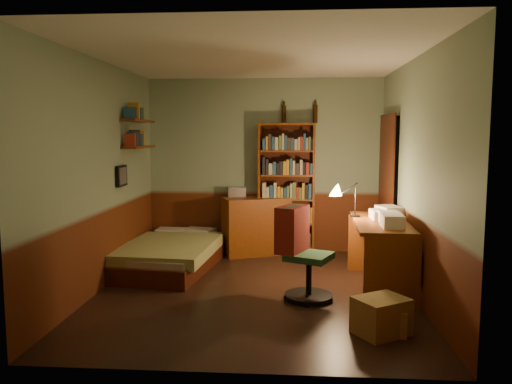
# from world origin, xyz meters

# --- Properties ---
(floor) EXTENTS (3.50, 4.00, 0.02)m
(floor) POSITION_xyz_m (0.00, 0.00, -0.01)
(floor) COLOR black
(floor) RESTS_ON ground
(ceiling) EXTENTS (3.50, 4.00, 0.02)m
(ceiling) POSITION_xyz_m (0.00, 0.00, 2.61)
(ceiling) COLOR silver
(ceiling) RESTS_ON wall_back
(wall_back) EXTENTS (3.50, 0.02, 2.60)m
(wall_back) POSITION_xyz_m (0.00, 2.01, 1.30)
(wall_back) COLOR gray
(wall_back) RESTS_ON ground
(wall_left) EXTENTS (0.02, 4.00, 2.60)m
(wall_left) POSITION_xyz_m (-1.76, 0.00, 1.30)
(wall_left) COLOR gray
(wall_left) RESTS_ON ground
(wall_right) EXTENTS (0.02, 4.00, 2.60)m
(wall_right) POSITION_xyz_m (1.76, 0.00, 1.30)
(wall_right) COLOR gray
(wall_right) RESTS_ON ground
(wall_front) EXTENTS (3.50, 0.02, 2.60)m
(wall_front) POSITION_xyz_m (0.00, -2.01, 1.30)
(wall_front) COLOR gray
(wall_front) RESTS_ON ground
(doorway) EXTENTS (0.06, 0.90, 2.00)m
(doorway) POSITION_xyz_m (1.72, 1.30, 1.00)
(doorway) COLOR black
(doorway) RESTS_ON ground
(door_trim) EXTENTS (0.02, 0.98, 2.08)m
(door_trim) POSITION_xyz_m (1.69, 1.30, 1.00)
(door_trim) COLOR #3B160A
(door_trim) RESTS_ON ground
(bed) EXTENTS (1.34, 2.15, 0.60)m
(bed) POSITION_xyz_m (-1.19, 0.97, 0.30)
(bed) COLOR olive
(bed) RESTS_ON ground
(dresser) EXTENTS (1.06, 0.79, 0.84)m
(dresser) POSITION_xyz_m (-0.11, 1.76, 0.42)
(dresser) COLOR #6A300E
(dresser) RESTS_ON ground
(mini_stereo) EXTENTS (0.29, 0.24, 0.14)m
(mini_stereo) POSITION_xyz_m (-0.41, 1.89, 0.91)
(mini_stereo) COLOR #B2B2B7
(mini_stereo) RESTS_ON dresser
(bookshelf) EXTENTS (0.84, 0.31, 1.94)m
(bookshelf) POSITION_xyz_m (0.34, 1.85, 0.97)
(bookshelf) COLOR #6A300E
(bookshelf) RESTS_ON ground
(bottle_left) EXTENTS (0.08, 0.08, 0.26)m
(bottle_left) POSITION_xyz_m (0.29, 1.96, 2.06)
(bottle_left) COLOR black
(bottle_left) RESTS_ON bookshelf
(bottle_right) EXTENTS (0.08, 0.08, 0.27)m
(bottle_right) POSITION_xyz_m (0.75, 1.96, 2.07)
(bottle_right) COLOR black
(bottle_right) RESTS_ON bookshelf
(desk) EXTENTS (0.67, 1.47, 0.78)m
(desk) POSITION_xyz_m (1.44, 0.23, 0.39)
(desk) COLOR #6A300E
(desk) RESTS_ON ground
(paper_stack) EXTENTS (0.32, 0.38, 0.13)m
(paper_stack) POSITION_xyz_m (1.60, 0.56, 0.84)
(paper_stack) COLOR silver
(paper_stack) RESTS_ON desk
(desk_lamp) EXTENTS (0.27, 0.27, 0.67)m
(desk_lamp) POSITION_xyz_m (1.18, 0.52, 1.11)
(desk_lamp) COLOR black
(desk_lamp) RESTS_ON desk
(office_chair) EXTENTS (0.72, 0.68, 1.13)m
(office_chair) POSITION_xyz_m (0.61, -0.27, 0.56)
(office_chair) COLOR #224C2A
(office_chair) RESTS_ON ground
(red_jacket) EXTENTS (0.23, 0.42, 0.50)m
(red_jacket) POSITION_xyz_m (0.85, -0.03, 1.38)
(red_jacket) COLOR maroon
(red_jacket) RESTS_ON office_chair
(wall_shelf_lower) EXTENTS (0.20, 0.90, 0.03)m
(wall_shelf_lower) POSITION_xyz_m (-1.64, 1.10, 1.60)
(wall_shelf_lower) COLOR #6A300E
(wall_shelf_lower) RESTS_ON wall_left
(wall_shelf_upper) EXTENTS (0.20, 0.90, 0.03)m
(wall_shelf_upper) POSITION_xyz_m (-1.64, 1.10, 1.95)
(wall_shelf_upper) COLOR #6A300E
(wall_shelf_upper) RESTS_ON wall_left
(framed_picture) EXTENTS (0.04, 0.32, 0.26)m
(framed_picture) POSITION_xyz_m (-1.72, 0.60, 1.25)
(framed_picture) COLOR black
(framed_picture) RESTS_ON wall_left
(cardboard_box_a) EXTENTS (0.56, 0.53, 0.33)m
(cardboard_box_a) POSITION_xyz_m (1.22, -1.17, 0.16)
(cardboard_box_a) COLOR olive
(cardboard_box_a) RESTS_ON ground
(cardboard_box_b) EXTENTS (0.37, 0.32, 0.23)m
(cardboard_box_b) POSITION_xyz_m (1.28, -1.14, 0.11)
(cardboard_box_b) COLOR olive
(cardboard_box_b) RESTS_ON ground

